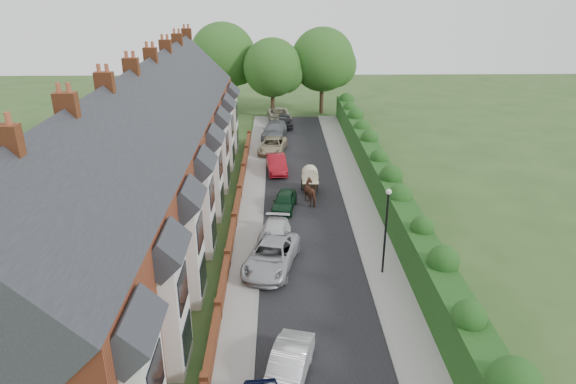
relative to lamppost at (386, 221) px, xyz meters
name	(u,v)px	position (x,y,z in m)	size (l,w,h in m)	color
ground	(328,318)	(-3.40, -4.00, -3.30)	(140.00, 140.00, 0.00)	#2D4C1E
road	(306,220)	(-3.90, 7.00, -3.29)	(6.00, 58.00, 0.02)	black
pavement_hedge_side	(366,219)	(0.20, 7.00, -3.24)	(2.20, 58.00, 0.12)	#9A9891
pavement_house_side	(250,220)	(-7.75, 7.00, -3.24)	(1.70, 58.00, 0.12)	#9A9891
kerb_hedge_side	(351,219)	(-0.85, 7.00, -3.23)	(0.18, 58.00, 0.13)	gray
kerb_house_side	(262,220)	(-6.95, 7.00, -3.23)	(0.18, 58.00, 0.13)	gray
hedge	(393,199)	(2.00, 7.00, -1.70)	(2.10, 58.00, 2.85)	#163812
terrace_row	(144,165)	(-14.27, 5.98, 1.18)	(9.05, 40.50, 11.50)	#953F25
garden_wall_row	(234,222)	(-8.75, 6.00, -2.84)	(0.35, 40.35, 1.10)	brown
lamppost	(386,221)	(0.00, 0.00, 0.00)	(0.32, 0.32, 5.16)	black
tree_far_left	(275,69)	(-6.05, 36.08, 2.41)	(7.14, 6.80, 9.29)	#332316
tree_far_right	(326,61)	(-0.01, 38.08, 3.02)	(7.98, 7.60, 10.31)	#332316
tree_far_back	(226,58)	(-11.99, 39.08, 3.32)	(8.40, 8.00, 10.82)	#332316
car_silver_a	(288,367)	(-5.45, -8.20, -2.61)	(1.46, 4.18, 1.38)	#BCBCC1
car_silver_b	(271,256)	(-6.24, 0.84, -2.54)	(2.52, 5.47, 1.52)	#A9AAB0
car_white	(274,236)	(-6.08, 3.44, -2.65)	(1.83, 4.49, 1.30)	silver
car_green	(284,201)	(-5.39, 8.93, -2.66)	(1.51, 3.75, 1.28)	black
car_red	(276,164)	(-5.95, 16.83, -2.57)	(1.54, 4.42, 1.45)	maroon
car_beige	(272,145)	(-6.34, 22.22, -2.61)	(2.27, 4.92, 1.37)	tan
car_grey	(274,130)	(-6.17, 27.34, -2.50)	(2.24, 5.50, 1.60)	slate
car_black	(285,121)	(-5.00, 31.46, -2.60)	(1.65, 4.10, 1.40)	black
horse	(312,192)	(-3.35, 9.96, -2.42)	(0.94, 2.07, 1.75)	#542D1E
horse_cart	(310,178)	(-3.35, 12.19, -2.12)	(1.30, 2.86, 2.07)	black
car_extra_far	(279,115)	(-5.64, 34.06, -2.57)	(2.41, 5.24, 1.46)	tan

